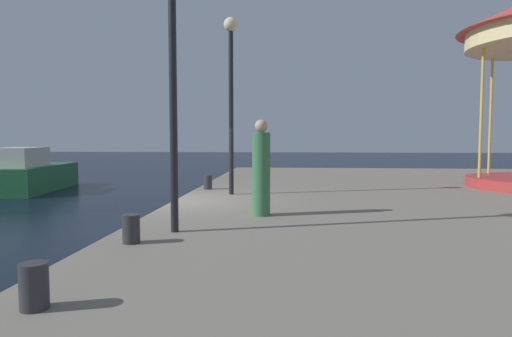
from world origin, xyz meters
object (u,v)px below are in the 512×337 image
at_px(lamp_post_mid_promenade, 231,75).
at_px(bollard_south, 208,182).
at_px(motorboat_green, 30,174).
at_px(lamp_post_near_edge, 172,37).
at_px(person_near_carousel, 261,171).
at_px(bollard_center, 131,229).
at_px(bollard_north, 34,286).

height_order(lamp_post_mid_promenade, bollard_south, lamp_post_mid_promenade).
bearing_deg(motorboat_green, bollard_south, -32.50).
distance_m(lamp_post_near_edge, bollard_south, 6.41).
relative_size(bollard_south, person_near_carousel, 0.22).
xyz_separation_m(lamp_post_near_edge, bollard_center, (-0.40, -0.78, -2.78)).
distance_m(motorboat_green, bollard_center, 14.99).
bearing_deg(person_near_carousel, lamp_post_mid_promenade, 107.80).
bearing_deg(bollard_north, lamp_post_near_edge, 83.41).
distance_m(bollard_south, person_near_carousel, 4.60).
distance_m(motorboat_green, bollard_south, 10.33).
bearing_deg(bollard_north, bollard_south, 91.33).
bearing_deg(bollard_south, motorboat_green, 147.50).
distance_m(lamp_post_mid_promenade, bollard_north, 8.37).
bearing_deg(person_near_carousel, bollard_north, -108.65).
relative_size(motorboat_green, bollard_south, 13.51).
relative_size(motorboat_green, bollard_center, 13.51).
height_order(motorboat_green, bollard_south, motorboat_green).
xyz_separation_m(lamp_post_near_edge, lamp_post_mid_promenade, (0.25, 4.66, 0.08)).
bearing_deg(lamp_post_mid_promenade, bollard_north, -94.50).
distance_m(bollard_north, bollard_center, 2.40).
relative_size(lamp_post_near_edge, lamp_post_mid_promenade, 0.97).
height_order(lamp_post_mid_promenade, bollard_center, lamp_post_mid_promenade).
bearing_deg(bollard_north, person_near_carousel, 71.35).
bearing_deg(bollard_north, motorboat_green, 121.62).
bearing_deg(lamp_post_mid_promenade, motorboat_green, 145.15).
bearing_deg(bollard_south, bollard_center, -88.51).
distance_m(lamp_post_mid_promenade, bollard_center, 6.18).
bearing_deg(person_near_carousel, lamp_post_near_edge, -128.17).
bearing_deg(bollard_center, bollard_south, 91.49).
relative_size(motorboat_green, person_near_carousel, 3.00).
relative_size(lamp_post_mid_promenade, person_near_carousel, 2.50).
height_order(lamp_post_near_edge, person_near_carousel, lamp_post_near_edge).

